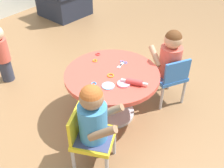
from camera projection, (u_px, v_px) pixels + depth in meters
ground_plane at (112, 113)px, 2.63m from camera, size 10.00×10.00×0.00m
craft_table at (112, 84)px, 2.41m from camera, size 0.86×0.86×0.49m
child_chair_left at (89, 137)px, 1.98m from camera, size 0.40×0.40×0.54m
seated_child_left at (93, 116)px, 1.83m from camera, size 0.38×0.42×0.51m
child_chair_right at (170, 77)px, 2.61m from camera, size 0.41×0.41×0.54m
seated_child_right at (171, 55)px, 2.50m from camera, size 0.41×0.43×0.51m
toddler_standing at (1, 53)px, 2.88m from camera, size 0.17×0.17×0.67m
rolling_pin at (134, 82)px, 2.19m from camera, size 0.10×0.22×0.05m
craft_scissors at (122, 63)px, 2.46m from camera, size 0.14×0.08×0.01m
playdough_blob_0 at (124, 84)px, 2.20m from camera, size 0.11×0.11×0.01m
playdough_blob_1 at (108, 86)px, 2.18m from camera, size 0.11×0.11×0.01m
cookie_cutter_0 at (111, 75)px, 2.30m from camera, size 0.06×0.06×0.01m
cookie_cutter_1 at (95, 61)px, 2.50m from camera, size 0.05×0.05×0.01m
cookie_cutter_2 at (94, 84)px, 2.20m from camera, size 0.05×0.05×0.01m
cookie_cutter_3 at (98, 54)px, 2.60m from camera, size 0.05×0.05×0.01m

